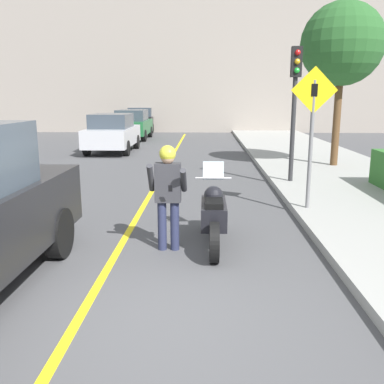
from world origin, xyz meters
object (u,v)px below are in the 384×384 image
at_px(parked_car_silver, 113,133).
at_px(parked_car_black, 142,119).
at_px(traffic_light, 295,89).
at_px(parked_car_green, 133,124).
at_px(person_biker, 168,187).
at_px(crossing_sign, 312,125).
at_px(motorcycle, 214,215).
at_px(street_tree, 342,45).

height_order(parked_car_silver, parked_car_black, same).
bearing_deg(traffic_light, parked_car_green, 116.29).
bearing_deg(parked_car_green, person_biker, -78.74).
bearing_deg(crossing_sign, parked_car_green, 111.40).
distance_m(motorcycle, parked_car_green, 18.53).
relative_size(street_tree, parked_car_green, 1.23).
xyz_separation_m(parked_car_silver, parked_car_black, (-0.42, 11.76, 0.00)).
relative_size(street_tree, parked_car_black, 1.23).
height_order(crossing_sign, parked_car_black, crossing_sign).
bearing_deg(motorcycle, parked_car_silver, 109.37).
relative_size(parked_car_silver, parked_car_green, 1.00).
distance_m(traffic_light, parked_car_silver, 9.86).
distance_m(crossing_sign, parked_car_green, 17.35).
bearing_deg(parked_car_black, motorcycle, -78.93).
relative_size(motorcycle, street_tree, 0.42).
relative_size(person_biker, street_tree, 0.32).
xyz_separation_m(street_tree, parked_car_green, (-8.52, 10.35, -3.15)).
bearing_deg(street_tree, parked_car_black, 118.63).
bearing_deg(traffic_light, parked_car_black, 109.75).
bearing_deg(traffic_light, street_tree, 55.26).
bearing_deg(person_biker, street_tree, 58.38).
bearing_deg(crossing_sign, motorcycle, -136.26).
bearing_deg(parked_car_silver, parked_car_green, 91.10).
height_order(traffic_light, parked_car_black, traffic_light).
bearing_deg(person_biker, traffic_light, 60.24).
height_order(person_biker, crossing_sign, crossing_sign).
distance_m(motorcycle, traffic_light, 5.65).
relative_size(crossing_sign, traffic_light, 0.81).
height_order(motorcycle, traffic_light, traffic_light).
bearing_deg(parked_car_green, street_tree, -50.54).
bearing_deg(parked_car_silver, parked_car_black, 92.04).
xyz_separation_m(crossing_sign, street_tree, (2.20, 5.77, 2.16)).
xyz_separation_m(street_tree, parked_car_silver, (-8.41, 4.41, -3.15)).
bearing_deg(street_tree, crossing_sign, -110.88).
relative_size(crossing_sign, street_tree, 0.54).
bearing_deg(parked_car_green, parked_car_silver, -88.90).
height_order(crossing_sign, street_tree, street_tree).
height_order(traffic_light, parked_car_silver, traffic_light).
distance_m(street_tree, parked_car_green, 13.77).
bearing_deg(parked_car_silver, crossing_sign, -58.64).
relative_size(traffic_light, street_tree, 0.67).
bearing_deg(crossing_sign, person_biker, -141.19).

